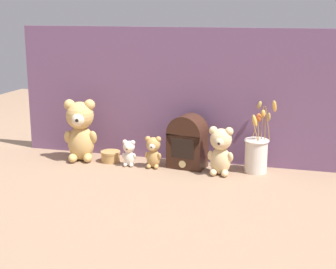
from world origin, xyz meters
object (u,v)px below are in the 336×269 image
(vintage_radio, at_px, (187,141))
(decorative_tin_tall, at_px, (111,156))
(teddy_bear_large, at_px, (80,129))
(flower_vase, at_px, (256,152))
(teddy_bear_small, at_px, (153,151))
(teddy_bear_medium, at_px, (221,150))
(teddy_bear_tiny, at_px, (129,152))

(vintage_radio, height_order, decorative_tin_tall, vintage_radio)
(teddy_bear_large, bearing_deg, flower_vase, 3.41)
(flower_vase, bearing_deg, teddy_bear_large, -176.59)
(teddy_bear_small, relative_size, decorative_tin_tall, 1.59)
(teddy_bear_medium, distance_m, flower_vase, 0.17)
(teddy_bear_large, xyz_separation_m, teddy_bear_tiny, (0.26, -0.02, -0.09))
(teddy_bear_tiny, xyz_separation_m, vintage_radio, (0.27, 0.06, 0.06))
(teddy_bear_large, relative_size, flower_vase, 0.88)
(teddy_bear_tiny, xyz_separation_m, decorative_tin_tall, (-0.11, 0.04, -0.04))
(flower_vase, distance_m, vintage_radio, 0.32)
(teddy_bear_large, bearing_deg, decorative_tin_tall, 6.88)
(teddy_bear_medium, xyz_separation_m, flower_vase, (0.15, 0.08, -0.02))
(teddy_bear_small, height_order, flower_vase, flower_vase)
(teddy_bear_large, distance_m, decorative_tin_tall, 0.20)
(vintage_radio, bearing_deg, teddy_bear_large, -176.09)
(teddy_bear_small, bearing_deg, teddy_bear_large, 177.61)
(flower_vase, relative_size, decorative_tin_tall, 3.60)
(teddy_bear_small, bearing_deg, teddy_bear_tiny, -177.78)
(teddy_bear_large, distance_m, teddy_bear_small, 0.39)
(teddy_bear_large, height_order, teddy_bear_small, teddy_bear_large)
(teddy_bear_tiny, relative_size, decorative_tin_tall, 1.33)
(flower_vase, xyz_separation_m, decorative_tin_tall, (-0.71, -0.03, -0.07))
(flower_vase, bearing_deg, teddy_bear_small, -172.01)
(teddy_bear_tiny, distance_m, decorative_tin_tall, 0.12)
(teddy_bear_small, height_order, decorative_tin_tall, teddy_bear_small)
(teddy_bear_small, bearing_deg, vintage_radio, 18.90)
(teddy_bear_large, height_order, vintage_radio, teddy_bear_large)
(teddy_bear_medium, height_order, teddy_bear_small, teddy_bear_medium)
(flower_vase, height_order, decorative_tin_tall, flower_vase)
(vintage_radio, bearing_deg, flower_vase, 2.57)
(teddy_bear_tiny, bearing_deg, teddy_bear_small, 2.22)
(teddy_bear_tiny, height_order, vintage_radio, vintage_radio)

